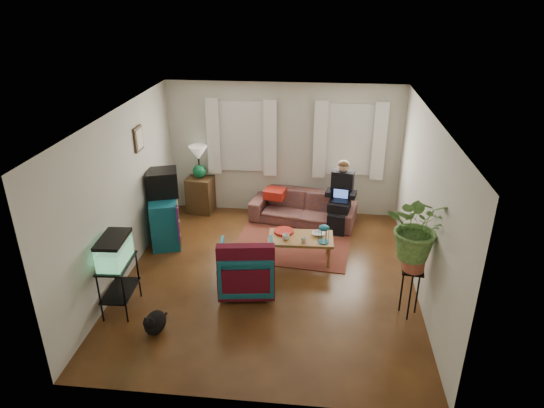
# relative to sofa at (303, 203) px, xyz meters

# --- Properties ---
(floor) EXTENTS (4.50, 5.00, 0.01)m
(floor) POSITION_rel_sofa_xyz_m (-0.43, -2.05, -0.39)
(floor) COLOR #4F2B14
(floor) RESTS_ON ground
(ceiling) EXTENTS (4.50, 5.00, 0.01)m
(ceiling) POSITION_rel_sofa_xyz_m (-0.43, -2.05, 2.21)
(ceiling) COLOR white
(ceiling) RESTS_ON wall_back
(wall_back) EXTENTS (4.50, 0.01, 2.60)m
(wall_back) POSITION_rel_sofa_xyz_m (-0.43, 0.45, 0.91)
(wall_back) COLOR silver
(wall_back) RESTS_ON floor
(wall_front) EXTENTS (4.50, 0.01, 2.60)m
(wall_front) POSITION_rel_sofa_xyz_m (-0.43, -4.55, 0.91)
(wall_front) COLOR silver
(wall_front) RESTS_ON floor
(wall_left) EXTENTS (0.01, 5.00, 2.60)m
(wall_left) POSITION_rel_sofa_xyz_m (-2.68, -2.05, 0.91)
(wall_left) COLOR silver
(wall_left) RESTS_ON floor
(wall_right) EXTENTS (0.01, 5.00, 2.60)m
(wall_right) POSITION_rel_sofa_xyz_m (1.82, -2.05, 0.91)
(wall_right) COLOR silver
(wall_right) RESTS_ON floor
(window_left) EXTENTS (1.08, 0.04, 1.38)m
(window_left) POSITION_rel_sofa_xyz_m (-1.23, 0.43, 1.16)
(window_left) COLOR white
(window_left) RESTS_ON wall_back
(window_right) EXTENTS (1.08, 0.04, 1.38)m
(window_right) POSITION_rel_sofa_xyz_m (0.82, 0.43, 1.16)
(window_right) COLOR white
(window_right) RESTS_ON wall_back
(curtains_left) EXTENTS (1.36, 0.06, 1.50)m
(curtains_left) POSITION_rel_sofa_xyz_m (-1.23, 0.35, 1.16)
(curtains_left) COLOR white
(curtains_left) RESTS_ON wall_back
(curtains_right) EXTENTS (1.36, 0.06, 1.50)m
(curtains_right) POSITION_rel_sofa_xyz_m (0.82, 0.35, 1.16)
(curtains_right) COLOR white
(curtains_right) RESTS_ON wall_back
(picture_frame) EXTENTS (0.04, 0.32, 0.40)m
(picture_frame) POSITION_rel_sofa_xyz_m (-2.64, -1.20, 1.56)
(picture_frame) COLOR #3D2616
(picture_frame) RESTS_ON wall_left
(area_rug) EXTENTS (2.16, 1.81, 0.01)m
(area_rug) POSITION_rel_sofa_xyz_m (-0.14, -0.93, -0.38)
(area_rug) COLOR maroon
(area_rug) RESTS_ON floor
(sofa) EXTENTS (2.10, 1.16, 0.78)m
(sofa) POSITION_rel_sofa_xyz_m (0.00, 0.00, 0.00)
(sofa) COLOR brown
(sofa) RESTS_ON floor
(seated_person) EXTENTS (0.61, 0.70, 1.18)m
(seated_person) POSITION_rel_sofa_xyz_m (0.70, -0.14, 0.20)
(seated_person) COLOR black
(seated_person) RESTS_ON sofa
(side_table) EXTENTS (0.55, 0.55, 0.72)m
(side_table) POSITION_rel_sofa_xyz_m (-2.08, 0.28, -0.03)
(side_table) COLOR #3C1F16
(side_table) RESTS_ON floor
(table_lamp) EXTENTS (0.41, 0.41, 0.66)m
(table_lamp) POSITION_rel_sofa_xyz_m (-2.08, 0.28, 0.64)
(table_lamp) COLOR white
(table_lamp) RESTS_ON side_table
(dresser) EXTENTS (0.74, 1.05, 0.85)m
(dresser) POSITION_rel_sofa_xyz_m (-2.42, -1.02, 0.04)
(dresser) COLOR #11676A
(dresser) RESTS_ON floor
(crt_tv) EXTENTS (0.64, 0.61, 0.46)m
(crt_tv) POSITION_rel_sofa_xyz_m (-2.43, -0.93, 0.69)
(crt_tv) COLOR black
(crt_tv) RESTS_ON dresser
(aquarium_stand) EXTENTS (0.41, 0.70, 0.76)m
(aquarium_stand) POSITION_rel_sofa_xyz_m (-2.43, -3.06, -0.01)
(aquarium_stand) COLOR black
(aquarium_stand) RESTS_ON floor
(aquarium) EXTENTS (0.37, 0.64, 0.40)m
(aquarium) POSITION_rel_sofa_xyz_m (-2.43, -3.06, 0.57)
(aquarium) COLOR #7FD899
(aquarium) RESTS_ON aquarium_stand
(black_cat) EXTENTS (0.30, 0.44, 0.36)m
(black_cat) POSITION_rel_sofa_xyz_m (-1.79, -3.51, -0.21)
(black_cat) COLOR black
(black_cat) RESTS_ON floor
(armchair) EXTENTS (0.89, 0.85, 0.82)m
(armchair) POSITION_rel_sofa_xyz_m (-0.73, -2.39, 0.02)
(armchair) COLOR #105D62
(armchair) RESTS_ON floor
(serape_throw) EXTENTS (0.84, 0.30, 0.68)m
(serape_throw) POSITION_rel_sofa_xyz_m (-0.69, -2.70, 0.19)
(serape_throw) COLOR #9E0A0A
(serape_throw) RESTS_ON armchair
(coffee_table) EXTENTS (1.08, 0.61, 0.44)m
(coffee_table) POSITION_rel_sofa_xyz_m (0.03, -1.47, -0.17)
(coffee_table) COLOR brown
(coffee_table) RESTS_ON floor
(cup_a) EXTENTS (0.12, 0.12, 0.09)m
(cup_a) POSITION_rel_sofa_xyz_m (-0.21, -1.57, 0.10)
(cup_a) COLOR white
(cup_a) RESTS_ON coffee_table
(cup_b) EXTENTS (0.10, 0.10, 0.09)m
(cup_b) POSITION_rel_sofa_xyz_m (0.08, -1.64, 0.10)
(cup_b) COLOR beige
(cup_b) RESTS_ON coffee_table
(bowl) EXTENTS (0.22, 0.22, 0.05)m
(bowl) POSITION_rel_sofa_xyz_m (0.31, -1.36, 0.08)
(bowl) COLOR white
(bowl) RESTS_ON coffee_table
(snack_tray) EXTENTS (0.34, 0.34, 0.04)m
(snack_tray) POSITION_rel_sofa_xyz_m (-0.27, -1.33, 0.07)
(snack_tray) COLOR #B21414
(snack_tray) RESTS_ON coffee_table
(birdcage) EXTENTS (0.18, 0.18, 0.31)m
(birdcage) POSITION_rel_sofa_xyz_m (0.40, -1.60, 0.20)
(birdcage) COLOR #115B6B
(birdcage) RESTS_ON coffee_table
(plant_stand) EXTENTS (0.35, 0.35, 0.73)m
(plant_stand) POSITION_rel_sofa_xyz_m (1.60, -2.77, -0.02)
(plant_stand) COLOR black
(plant_stand) RESTS_ON floor
(potted_plant) EXTENTS (0.92, 0.83, 0.93)m
(potted_plant) POSITION_rel_sofa_xyz_m (1.60, -2.77, 0.85)
(potted_plant) COLOR #599947
(potted_plant) RESTS_ON plant_stand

